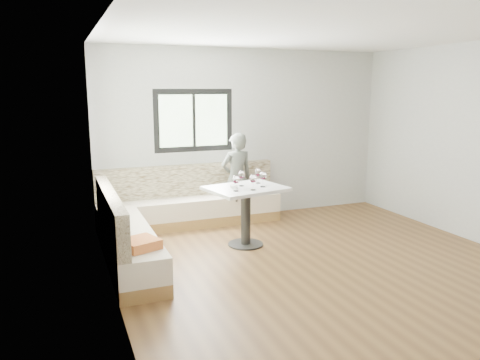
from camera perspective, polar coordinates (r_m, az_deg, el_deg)
name	(u,v)px	position (r m, az deg, el deg)	size (l,w,h in m)	color
room	(316,151)	(5.70, 9.22, 3.47)	(5.01, 5.01, 2.81)	brown
banquette	(166,218)	(6.79, -9.01, -4.60)	(2.90, 2.80, 0.95)	olive
table	(246,202)	(6.44, 0.70, -2.68)	(1.15, 0.97, 0.83)	black
person	(237,178)	(7.52, -0.40, 0.20)	(0.53, 0.35, 1.47)	#4E514A
olive_ramekin	(234,186)	(6.33, -0.73, -0.78)	(0.11, 0.11, 0.04)	white
wine_glass_a	(236,180)	(6.11, -0.50, 0.00)	(0.10, 0.10, 0.21)	white
wine_glass_b	(253,179)	(6.17, 1.62, 0.11)	(0.10, 0.10, 0.21)	white
wine_glass_c	(263,176)	(6.38, 2.81, 0.47)	(0.10, 0.10, 0.21)	white
wine_glass_d	(241,175)	(6.44, 0.16, 0.58)	(0.10, 0.10, 0.21)	white
wine_glass_e	(258,173)	(6.63, 2.23, 0.87)	(0.10, 0.10, 0.21)	white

